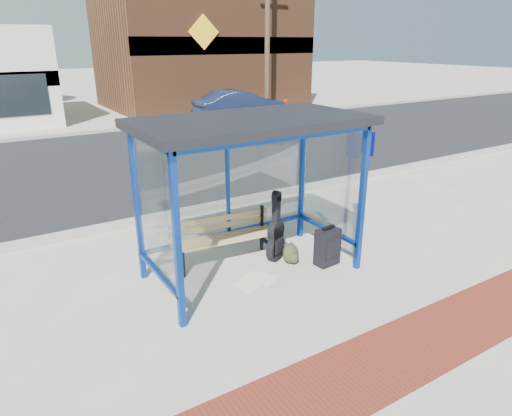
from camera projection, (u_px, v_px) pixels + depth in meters
ground at (252, 272)px, 7.16m from camera, size 120.00×120.00×0.00m
brick_paver_strip at (373, 366)px, 5.09m from camera, size 60.00×1.00×0.01m
curb_near at (180, 213)px, 9.46m from camera, size 60.00×0.25×0.12m
street_asphalt at (112, 163)px, 13.54m from camera, size 60.00×10.00×0.00m
curb_far at (76, 133)px, 17.59m from camera, size 60.00×0.25×0.12m
far_sidewalk at (66, 127)px, 19.13m from camera, size 60.00×4.00×0.01m
bus_shelter at (249, 141)px, 6.51m from camera, size 3.30×1.80×2.42m
storefront_brown at (201, 45)px, 24.77m from camera, size 10.00×7.08×6.40m
tree_right at (240, 7)px, 29.02m from camera, size 3.60×3.60×7.03m
utility_pole_east at (267, 25)px, 20.89m from camera, size 1.60×0.24×8.00m
bench at (223, 235)px, 7.38m from camera, size 1.75×0.58×0.81m
guitar_bag at (276, 237)px, 7.42m from camera, size 0.43×0.27×1.13m
suitcase at (327, 247)px, 7.32m from camera, size 0.40×0.29×0.67m
backpack at (291, 254)px, 7.41m from camera, size 0.28×0.26×0.34m
sign_post at (364, 177)px, 7.82m from camera, size 0.09×0.27×2.17m
newspaper_a at (247, 285)px, 6.77m from camera, size 0.33×0.39×0.01m
newspaper_b at (265, 279)px, 6.95m from camera, size 0.46×0.42×0.01m
newspaper_c at (253, 278)px, 6.98m from camera, size 0.48×0.45×0.01m
parked_car at (241, 106)px, 20.32m from camera, size 4.22×1.59×1.38m
fire_hydrant at (285, 105)px, 22.81m from camera, size 0.32×0.21×0.70m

